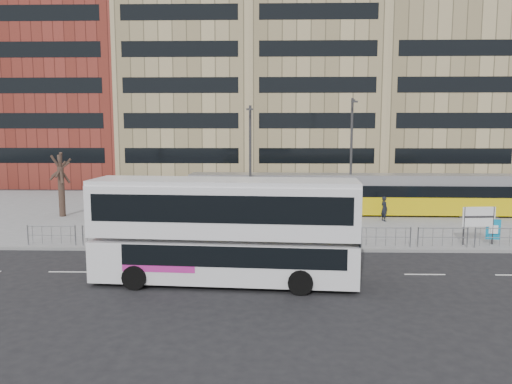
{
  "coord_description": "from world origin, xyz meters",
  "views": [
    {
      "loc": [
        -0.98,
        -25.67,
        6.47
      ],
      "look_at": [
        -1.76,
        6.0,
        2.39
      ],
      "focal_mm": 35.0,
      "sensor_mm": 36.0,
      "label": 1
    }
  ],
  "objects_px": {
    "traffic_light_west": "(248,210)",
    "lamp_post_east": "(351,152)",
    "ad_panel": "(493,230)",
    "bare_tree": "(59,151)",
    "station_sign": "(479,218)",
    "lamp_post_west": "(250,157)",
    "tram": "(361,194)",
    "double_decker_bus": "(225,227)",
    "pedestrian": "(384,209)"
  },
  "relations": [
    {
      "from": "lamp_post_east",
      "to": "station_sign",
      "type": "bearing_deg",
      "value": -59.78
    },
    {
      "from": "ad_panel",
      "to": "bare_tree",
      "type": "xyz_separation_m",
      "value": [
        -27.07,
        8.07,
        3.91
      ]
    },
    {
      "from": "ad_panel",
      "to": "lamp_post_east",
      "type": "xyz_separation_m",
      "value": [
        -6.27,
        9.26,
        3.78
      ]
    },
    {
      "from": "station_sign",
      "to": "lamp_post_west",
      "type": "bearing_deg",
      "value": 143.59
    },
    {
      "from": "tram",
      "to": "lamp_post_east",
      "type": "xyz_separation_m",
      "value": [
        -0.83,
        -0.15,
        3.1
      ]
    },
    {
      "from": "bare_tree",
      "to": "double_decker_bus",
      "type": "bearing_deg",
      "value": -48.56
    },
    {
      "from": "station_sign",
      "to": "traffic_light_west",
      "type": "relative_size",
      "value": 0.67
    },
    {
      "from": "lamp_post_east",
      "to": "ad_panel",
      "type": "bearing_deg",
      "value": -55.92
    },
    {
      "from": "ad_panel",
      "to": "lamp_post_west",
      "type": "distance_m",
      "value": 15.97
    },
    {
      "from": "pedestrian",
      "to": "lamp_post_west",
      "type": "relative_size",
      "value": 0.21
    },
    {
      "from": "traffic_light_west",
      "to": "double_decker_bus",
      "type": "bearing_deg",
      "value": -74.52
    },
    {
      "from": "ad_panel",
      "to": "lamp_post_east",
      "type": "relative_size",
      "value": 0.17
    },
    {
      "from": "ad_panel",
      "to": "lamp_post_west",
      "type": "height_order",
      "value": "lamp_post_west"
    },
    {
      "from": "double_decker_bus",
      "to": "station_sign",
      "type": "distance_m",
      "value": 14.81
    },
    {
      "from": "double_decker_bus",
      "to": "ad_panel",
      "type": "relative_size",
      "value": 7.94
    },
    {
      "from": "lamp_post_west",
      "to": "lamp_post_east",
      "type": "bearing_deg",
      "value": 11.89
    },
    {
      "from": "ad_panel",
      "to": "bare_tree",
      "type": "relative_size",
      "value": 0.21
    },
    {
      "from": "double_decker_bus",
      "to": "tram",
      "type": "xyz_separation_m",
      "value": [
        8.64,
        16.05,
        -0.73
      ]
    },
    {
      "from": "pedestrian",
      "to": "bare_tree",
      "type": "xyz_separation_m",
      "value": [
        -22.72,
        1.29,
        3.88
      ]
    },
    {
      "from": "tram",
      "to": "lamp_post_east",
      "type": "bearing_deg",
      "value": -168.79
    },
    {
      "from": "pedestrian",
      "to": "lamp_post_west",
      "type": "xyz_separation_m",
      "value": [
        -9.18,
        0.96,
        3.46
      ]
    },
    {
      "from": "pedestrian",
      "to": "bare_tree",
      "type": "relative_size",
      "value": 0.26
    },
    {
      "from": "pedestrian",
      "to": "ad_panel",
      "type": "bearing_deg",
      "value": -167.47
    },
    {
      "from": "pedestrian",
      "to": "bare_tree",
      "type": "height_order",
      "value": "bare_tree"
    },
    {
      "from": "traffic_light_west",
      "to": "bare_tree",
      "type": "height_order",
      "value": "bare_tree"
    },
    {
      "from": "tram",
      "to": "station_sign",
      "type": "distance_m",
      "value": 10.52
    },
    {
      "from": "traffic_light_west",
      "to": "lamp_post_east",
      "type": "height_order",
      "value": "lamp_post_east"
    },
    {
      "from": "bare_tree",
      "to": "pedestrian",
      "type": "bearing_deg",
      "value": -3.26
    },
    {
      "from": "bare_tree",
      "to": "tram",
      "type": "bearing_deg",
      "value": 3.53
    },
    {
      "from": "station_sign",
      "to": "double_decker_bus",
      "type": "bearing_deg",
      "value": -158.41
    },
    {
      "from": "tram",
      "to": "bare_tree",
      "type": "bearing_deg",
      "value": -175.13
    },
    {
      "from": "station_sign",
      "to": "bare_tree",
      "type": "relative_size",
      "value": 0.32
    },
    {
      "from": "double_decker_bus",
      "to": "tram",
      "type": "height_order",
      "value": "double_decker_bus"
    },
    {
      "from": "double_decker_bus",
      "to": "pedestrian",
      "type": "relative_size",
      "value": 6.58
    },
    {
      "from": "ad_panel",
      "to": "pedestrian",
      "type": "bearing_deg",
      "value": 134.67
    },
    {
      "from": "tram",
      "to": "pedestrian",
      "type": "height_order",
      "value": "tram"
    },
    {
      "from": "double_decker_bus",
      "to": "traffic_light_west",
      "type": "height_order",
      "value": "double_decker_bus"
    },
    {
      "from": "lamp_post_west",
      "to": "lamp_post_east",
      "type": "height_order",
      "value": "lamp_post_east"
    },
    {
      "from": "station_sign",
      "to": "lamp_post_east",
      "type": "bearing_deg",
      "value": 115.37
    },
    {
      "from": "pedestrian",
      "to": "lamp_post_west",
      "type": "height_order",
      "value": "lamp_post_west"
    },
    {
      "from": "bare_tree",
      "to": "ad_panel",
      "type": "bearing_deg",
      "value": -16.61
    },
    {
      "from": "ad_panel",
      "to": "bare_tree",
      "type": "distance_m",
      "value": 28.52
    },
    {
      "from": "traffic_light_west",
      "to": "lamp_post_west",
      "type": "bearing_deg",
      "value": 113.6
    },
    {
      "from": "traffic_light_west",
      "to": "lamp_post_west",
      "type": "xyz_separation_m",
      "value": [
        -0.17,
        8.52,
        2.33
      ]
    },
    {
      "from": "lamp_post_west",
      "to": "traffic_light_west",
      "type": "bearing_deg",
      "value": -88.87
    },
    {
      "from": "tram",
      "to": "pedestrian",
      "type": "bearing_deg",
      "value": -66.25
    },
    {
      "from": "pedestrian",
      "to": "lamp_post_west",
      "type": "distance_m",
      "value": 9.85
    },
    {
      "from": "lamp_post_west",
      "to": "station_sign",
      "type": "bearing_deg",
      "value": -31.56
    },
    {
      "from": "bare_tree",
      "to": "station_sign",
      "type": "bearing_deg",
      "value": -17.22
    },
    {
      "from": "double_decker_bus",
      "to": "station_sign",
      "type": "xyz_separation_m",
      "value": [
        13.24,
        6.59,
        -0.77
      ]
    }
  ]
}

